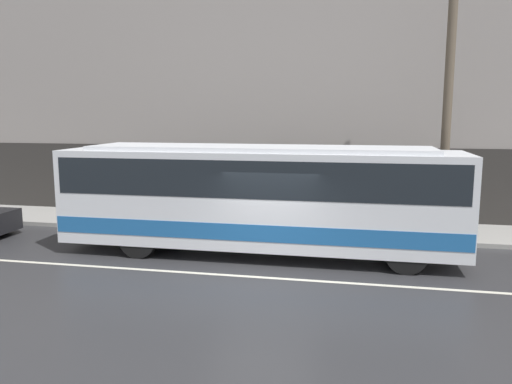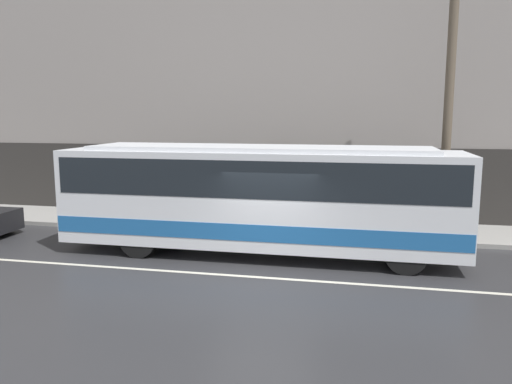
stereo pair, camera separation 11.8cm
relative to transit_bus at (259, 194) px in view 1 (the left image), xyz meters
name	(u,v)px [view 1 (the left image)]	position (x,y,z in m)	size (l,w,h in m)	color
ground_plane	(263,278)	(0.54, -2.10, -1.75)	(60.00, 60.00, 0.00)	#2D2D30
sidewalk	(292,227)	(0.54, 3.33, -1.68)	(60.00, 2.88, 0.14)	gray
building_facade	(299,57)	(0.54, 4.92, 4.31)	(60.00, 0.35, 12.54)	gray
lane_stripe	(263,277)	(0.54, -2.10, -1.74)	(54.00, 0.14, 0.01)	beige
transit_bus	(259,194)	(0.00, 0.00, 0.00)	(11.23, 2.51, 3.10)	silver
utility_pole_near	(448,98)	(5.37, 2.57, 2.71)	(0.28, 0.28, 8.63)	brown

